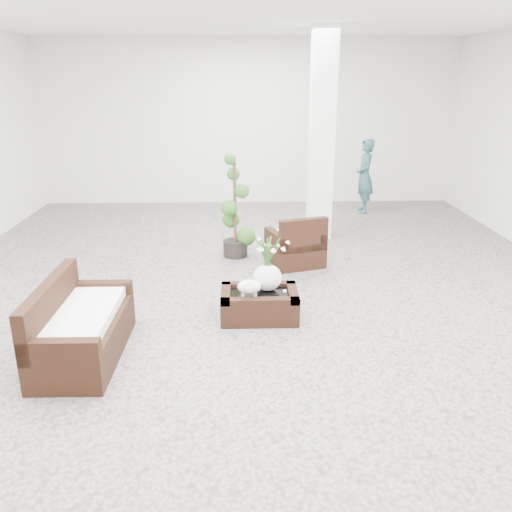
{
  "coord_description": "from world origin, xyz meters",
  "views": [
    {
      "loc": [
        -0.19,
        -6.27,
        2.74
      ],
      "look_at": [
        0.0,
        -0.1,
        0.62
      ],
      "focal_mm": 37.17,
      "sensor_mm": 36.0,
      "label": 1
    }
  ],
  "objects_px": {
    "loveseat": "(82,320)",
    "armchair": "(295,239)",
    "topiary": "(235,207)",
    "coffee_table": "(259,305)"
  },
  "relations": [
    {
      "from": "coffee_table",
      "to": "loveseat",
      "type": "bearing_deg",
      "value": -155.01
    },
    {
      "from": "topiary",
      "to": "loveseat",
      "type": "bearing_deg",
      "value": -115.93
    },
    {
      "from": "coffee_table",
      "to": "armchair",
      "type": "bearing_deg",
      "value": 71.91
    },
    {
      "from": "coffee_table",
      "to": "armchair",
      "type": "relative_size",
      "value": 1.15
    },
    {
      "from": "armchair",
      "to": "loveseat",
      "type": "xyz_separation_m",
      "value": [
        -2.42,
        -2.71,
        0.01
      ]
    },
    {
      "from": "coffee_table",
      "to": "loveseat",
      "type": "distance_m",
      "value": 2.02
    },
    {
      "from": "armchair",
      "to": "loveseat",
      "type": "height_order",
      "value": "loveseat"
    },
    {
      "from": "armchair",
      "to": "topiary",
      "type": "relative_size",
      "value": 0.49
    },
    {
      "from": "loveseat",
      "to": "armchair",
      "type": "bearing_deg",
      "value": -41.15
    },
    {
      "from": "armchair",
      "to": "loveseat",
      "type": "bearing_deg",
      "value": 30.37
    }
  ]
}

